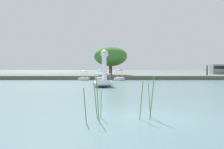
% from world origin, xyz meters
% --- Properties ---
extents(ground_plane, '(416.14, 416.14, 0.00)m').
position_xyz_m(ground_plane, '(0.00, 0.00, 0.00)').
color(ground_plane, slate).
extents(shore_bank_far, '(150.50, 18.23, 0.59)m').
position_xyz_m(shore_bank_far, '(0.00, 37.21, 0.29)').
color(shore_bank_far, '#5B6051').
rests_on(shore_bank_far, ground_plane).
extents(swan_boat, '(2.09, 3.54, 3.58)m').
position_xyz_m(swan_boat, '(-2.06, 14.84, 0.83)').
color(swan_boat, white).
rests_on(swan_boat, ground_plane).
extents(pedal_boat_red, '(1.63, 2.49, 1.62)m').
position_xyz_m(pedal_boat_red, '(-0.16, 26.57, 0.41)').
color(pedal_boat_red, white).
rests_on(pedal_boat_red, ground_plane).
extents(pedal_boat_teal, '(1.51, 2.13, 1.51)m').
position_xyz_m(pedal_boat_teal, '(-2.86, 26.83, 0.43)').
color(pedal_boat_teal, white).
rests_on(pedal_boat_teal, ground_plane).
extents(pedal_boat_lime, '(1.52, 2.26, 1.40)m').
position_xyz_m(pedal_boat_lime, '(-5.26, 27.03, 0.40)').
color(pedal_boat_lime, white).
rests_on(pedal_boat_lime, ground_plane).
extents(tree_broadleaf_left, '(7.81, 7.72, 4.91)m').
position_xyz_m(tree_broadleaf_left, '(-1.48, 33.81, 3.78)').
color(tree_broadleaf_left, brown).
rests_on(tree_broadleaf_left, shore_bank_far).
extents(person_on_path, '(0.25, 0.26, 1.74)m').
position_xyz_m(person_on_path, '(14.03, 31.00, 1.53)').
color(person_on_path, '#47382D').
rests_on(person_on_path, shore_bank_far).
extents(parked_van, '(4.27, 1.99, 1.84)m').
position_xyz_m(parked_van, '(19.52, 37.75, 1.58)').
color(parked_van, gray).
rests_on(parked_van, shore_bank_far).
extents(reed_clump_foreground, '(2.42, 1.16, 1.51)m').
position_xyz_m(reed_clump_foreground, '(-0.95, -0.46, 0.66)').
color(reed_clump_foreground, '#568E38').
rests_on(reed_clump_foreground, ground_plane).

